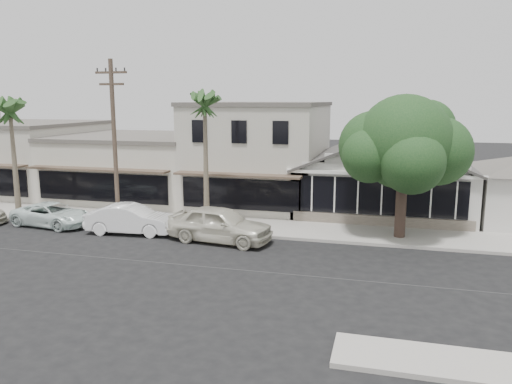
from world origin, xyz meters
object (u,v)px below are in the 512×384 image
(utility_pole, at_px, (114,140))
(car_0, at_px, (220,224))
(shade_tree, at_px, (403,145))
(car_1, at_px, (131,219))
(car_2, at_px, (52,215))

(utility_pole, height_order, car_0, utility_pole)
(utility_pole, height_order, shade_tree, utility_pole)
(utility_pole, xyz_separation_m, car_0, (6.41, -1.44, -3.90))
(car_1, bearing_deg, car_0, -98.34)
(utility_pole, relative_size, car_2, 1.96)
(utility_pole, bearing_deg, car_2, -166.81)
(utility_pole, distance_m, car_1, 4.42)
(utility_pole, xyz_separation_m, car_2, (-3.59, -0.84, -4.15))
(car_0, relative_size, car_2, 1.13)
(car_1, distance_m, shade_tree, 14.30)
(utility_pole, bearing_deg, car_1, -39.46)
(car_2, bearing_deg, car_0, -86.19)
(utility_pole, height_order, car_2, utility_pole)
(car_1, xyz_separation_m, shade_tree, (13.49, 2.60, 3.96))
(car_0, bearing_deg, car_1, 94.51)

